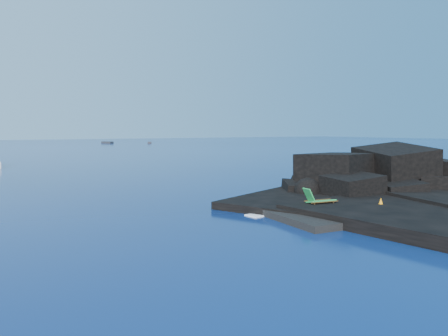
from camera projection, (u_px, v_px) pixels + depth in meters
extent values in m
plane|color=#04143C|center=(286.00, 226.00, 21.22)|extent=(400.00, 400.00, 0.00)
cube|color=black|center=(343.00, 214.00, 24.01)|extent=(9.08, 6.86, 0.70)
cube|color=silver|center=(347.00, 209.00, 23.55)|extent=(1.85, 1.29, 0.04)
cone|color=orange|center=(381.00, 203.00, 23.69)|extent=(0.52, 0.52, 0.62)
cube|color=#222327|center=(107.00, 143.00, 147.40)|extent=(3.14, 4.87, 0.62)
cube|color=#252429|center=(150.00, 143.00, 146.93)|extent=(2.79, 4.38, 0.56)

